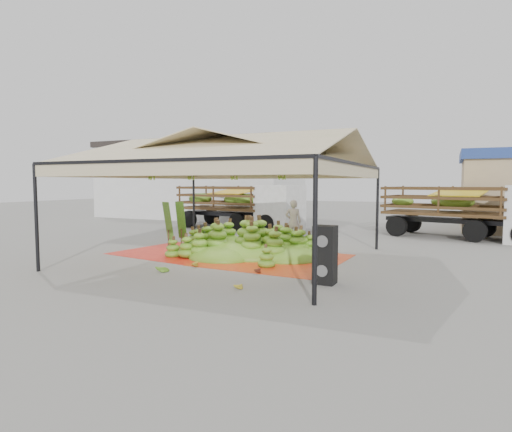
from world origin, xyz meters
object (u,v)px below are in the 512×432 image
at_px(speaker_stack, 325,255).
at_px(truck_left, 244,202).
at_px(banana_heap, 248,237).
at_px(vendor, 293,222).
at_px(truck_right, 474,206).

height_order(speaker_stack, truck_left, truck_left).
bearing_deg(speaker_stack, truck_left, 127.72).
xyz_separation_m(banana_heap, truck_left, (-3.77, 7.39, 0.84)).
distance_m(vendor, truck_left, 6.15).
xyz_separation_m(banana_heap, speaker_stack, (3.58, -3.11, 0.10)).
xyz_separation_m(speaker_stack, truck_left, (-7.35, 10.49, 0.74)).
xyz_separation_m(truck_left, truck_right, (11.04, 0.37, 0.01)).
bearing_deg(vendor, truck_left, -58.76).
relative_size(banana_heap, vendor, 3.21).
bearing_deg(truck_left, vendor, -37.49).
height_order(speaker_stack, vendor, vendor).
height_order(banana_heap, vendor, vendor).
bearing_deg(banana_heap, speaker_stack, -40.93).
bearing_deg(speaker_stack, truck_right, 73.93).
xyz_separation_m(speaker_stack, truck_right, (3.70, 10.86, 0.75)).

